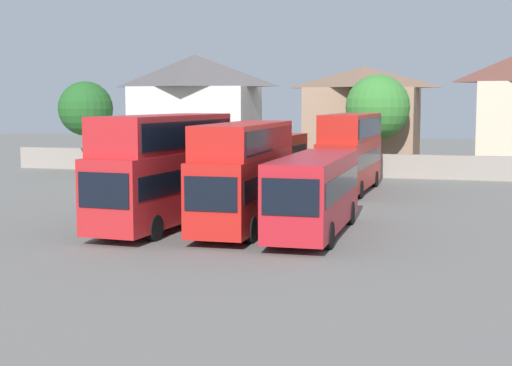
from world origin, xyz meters
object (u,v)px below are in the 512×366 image
object	(u,v)px
bus_5	(351,148)
tree_right_of_lot	(86,109)
bus_1	(164,165)
bus_4	(268,159)
bus_2	(244,170)
house_terrace_left	(195,108)
tree_left_of_lot	(378,107)
bus_3	(315,190)
house_terrace_centre	(363,116)

from	to	relation	value
bus_5	tree_right_of_lot	bearing A→B (deg)	-105.84
bus_1	tree_right_of_lot	world-z (taller)	tree_right_of_lot
bus_4	bus_2	bearing A→B (deg)	13.18
bus_4	house_terrace_left	world-z (taller)	house_terrace_left
tree_right_of_lot	bus_5	bearing A→B (deg)	-16.42
tree_left_of_lot	bus_3	bearing A→B (deg)	-88.16
bus_1	bus_3	world-z (taller)	bus_1
bus_4	bus_5	distance (m)	5.40
tree_right_of_lot	bus_1	bearing A→B (deg)	-54.08
bus_5	house_terrace_centre	distance (m)	18.34
house_terrace_left	tree_left_of_lot	bearing A→B (deg)	-17.53
bus_4	tree_left_of_lot	distance (m)	14.29
bus_3	tree_left_of_lot	size ratio (longest dim) A/B	1.28
bus_1	bus_3	xyz separation A→B (m)	(7.09, -0.05, -0.95)
bus_1	bus_5	size ratio (longest dim) A/B	1.00
house_terrace_centre	tree_left_of_lot	distance (m)	6.40
bus_3	tree_right_of_lot	world-z (taller)	tree_right_of_lot
bus_3	bus_4	distance (m)	16.79
bus_1	bus_5	xyz separation A→B (m)	(6.05, 16.14, -0.10)
bus_5	house_terrace_left	world-z (taller)	house_terrace_left
house_terrace_centre	bus_1	bearing A→B (deg)	-96.96
house_terrace_left	house_terrace_centre	world-z (taller)	house_terrace_left
bus_5	tree_left_of_lot	size ratio (longest dim) A/B	1.34
tree_left_of_lot	tree_right_of_lot	world-z (taller)	tree_left_of_lot
bus_3	tree_right_of_lot	size ratio (longest dim) A/B	1.37
house_terrace_centre	bus_2	bearing A→B (deg)	-90.74
bus_2	bus_4	size ratio (longest dim) A/B	0.93
house_terrace_centre	tree_right_of_lot	xyz separation A→B (m)	(-20.69, -11.52, 0.69)
bus_1	house_terrace_left	size ratio (longest dim) A/B	0.93
bus_4	tree_right_of_lot	size ratio (longest dim) A/B	1.47
bus_4	house_terrace_centre	distance (m)	19.28
bus_1	bus_3	distance (m)	7.16
bus_4	bus_5	bearing A→B (deg)	98.88
house_terrace_left	tree_right_of_lot	xyz separation A→B (m)	(-5.24, -11.01, 0.04)
bus_2	tree_left_of_lot	xyz separation A→B (m)	(2.44, 27.87, 2.60)
house_terrace_centre	tree_right_of_lot	world-z (taller)	house_terrace_centre
bus_3	tree_left_of_lot	bearing A→B (deg)	-179.60
bus_4	house_terrace_left	bearing A→B (deg)	-144.80
bus_3	bus_5	size ratio (longest dim) A/B	0.96
bus_2	tree_right_of_lot	world-z (taller)	tree_right_of_lot
tree_left_of_lot	tree_right_of_lot	bearing A→B (deg)	-166.38
bus_1	house_terrace_centre	distance (m)	34.59
bus_1	tree_right_of_lot	distance (m)	28.23
bus_3	bus_4	bearing A→B (deg)	-159.22
bus_2	house_terrace_centre	xyz separation A→B (m)	(0.44, 33.88, 1.76)
bus_3	house_terrace_centre	size ratio (longest dim) A/B	1.04
bus_3	house_terrace_centre	distance (m)	34.57
bus_5	tree_left_of_lot	distance (m)	12.41
tree_right_of_lot	tree_left_of_lot	bearing A→B (deg)	13.62
bus_4	house_terrace_centre	world-z (taller)	house_terrace_centre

